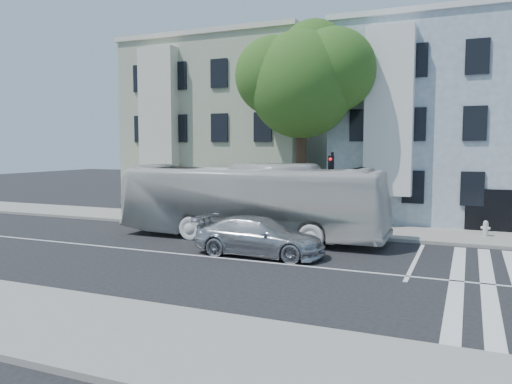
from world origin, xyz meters
The scene contains 11 objects.
ground centered at (0.00, 0.00, 0.00)m, with size 120.00×120.00×0.00m, color black.
sidewalk_far centered at (0.00, 8.00, 0.07)m, with size 80.00×4.00×0.15m, color gray.
sidewalk_near centered at (0.00, -8.00, 0.07)m, with size 80.00×4.00×0.15m, color gray.
building_left centered at (-7.00, 15.00, 5.50)m, with size 12.00×10.00×11.00m, color #A3AB90.
building_right centered at (7.00, 15.00, 5.50)m, with size 12.00×10.00×11.00m, color #8A95A4.
street_tree centered at (0.06, 8.74, 7.83)m, with size 7.30×5.90×11.10m.
bus centered at (-1.02, 4.16, 1.75)m, with size 12.54×2.93×3.49m, color silver.
sedan centered at (0.75, 1.04, 0.76)m, with size 5.21×2.12×1.51m, color #BABDC2.
hedge centered at (-4.26, 6.30, 0.50)m, with size 8.50×0.84×0.70m, color #225D1E, non-canonical shape.
traffic_signal centered at (2.00, 7.24, 2.58)m, with size 0.40×0.52×4.00m.
fire_hydrant centered at (9.02, 8.32, 0.52)m, with size 0.42×0.26×0.73m.
Camera 1 is at (8.26, -16.77, 4.25)m, focal length 35.00 mm.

